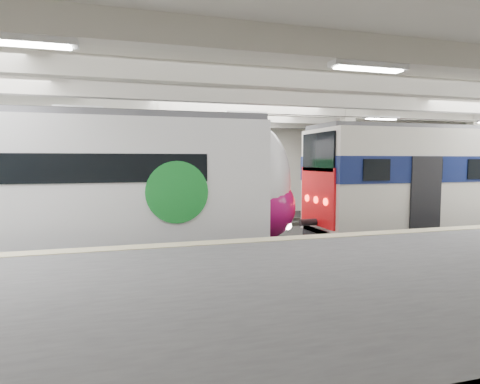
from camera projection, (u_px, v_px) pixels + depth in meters
name	position (u px, v px, depth m)	size (l,w,h in m)	color
station_hall	(283.00, 157.00, 11.89)	(36.00, 24.00, 5.75)	black
modern_emu	(93.00, 190.00, 12.12)	(14.20, 2.93, 4.56)	white
older_rer	(467.00, 181.00, 16.04)	(13.39, 2.95, 4.42)	beige
far_train	(38.00, 182.00, 16.67)	(13.63, 3.05, 4.35)	white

